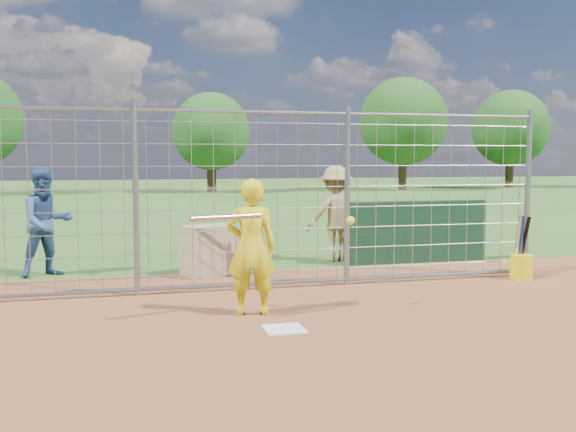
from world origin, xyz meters
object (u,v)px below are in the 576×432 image
object	(u,v)px
bystander_c	(336,214)
equipment_bin	(210,250)
batter	(251,247)
bucket_with_bats	(521,263)
bystander_a	(46,222)

from	to	relation	value
bystander_c	equipment_bin	size ratio (longest dim) A/B	2.14
batter	bucket_with_bats	bearing A→B (deg)	-154.04
batter	bucket_with_bats	xyz separation A→B (m)	(4.47, 1.21, -0.57)
bystander_c	bucket_with_bats	distance (m)	3.31
bystander_a	equipment_bin	size ratio (longest dim) A/B	2.14
bystander_a	bucket_with_bats	bearing A→B (deg)	-39.98
bystander_c	bucket_with_bats	xyz separation A→B (m)	(2.21, -2.39, -0.61)
equipment_bin	bucket_with_bats	xyz separation A→B (m)	(4.61, -1.50, -0.15)
bystander_a	equipment_bin	distance (m)	2.60
bystander_a	bystander_c	distance (m)	4.90
equipment_bin	bucket_with_bats	bearing A→B (deg)	-40.08
bystander_a	batter	bearing A→B (deg)	-74.99
batter	bystander_c	world-z (taller)	bystander_c
equipment_bin	batter	bearing A→B (deg)	-109.06
bucket_with_bats	bystander_a	bearing A→B (deg)	163.58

